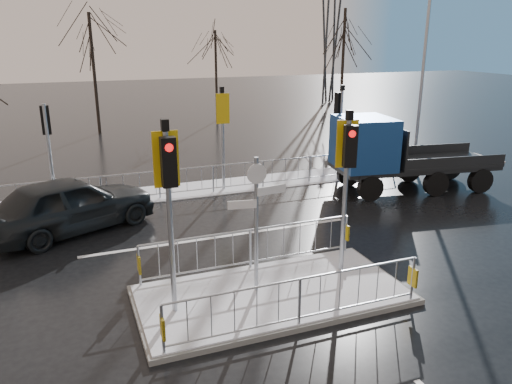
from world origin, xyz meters
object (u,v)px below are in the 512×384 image
object	(u,v)px
traffic_island	(271,282)
flatbed_truck	(385,152)
car_far_lane	(70,204)
street_lamp_right	(425,66)

from	to	relation	value
traffic_island	flatbed_truck	bearing A→B (deg)	40.05
traffic_island	flatbed_truck	distance (m)	9.26
car_far_lane	traffic_island	bearing A→B (deg)	-169.39
street_lamp_right	flatbed_truck	bearing A→B (deg)	-144.04
traffic_island	car_far_lane	distance (m)	7.11
car_far_lane	street_lamp_right	world-z (taller)	street_lamp_right
street_lamp_right	traffic_island	bearing A→B (deg)	-141.27
car_far_lane	street_lamp_right	xyz separation A→B (m)	(14.61, 2.65, 3.54)
traffic_island	car_far_lane	bearing A→B (deg)	124.55
traffic_island	car_far_lane	world-z (taller)	traffic_island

